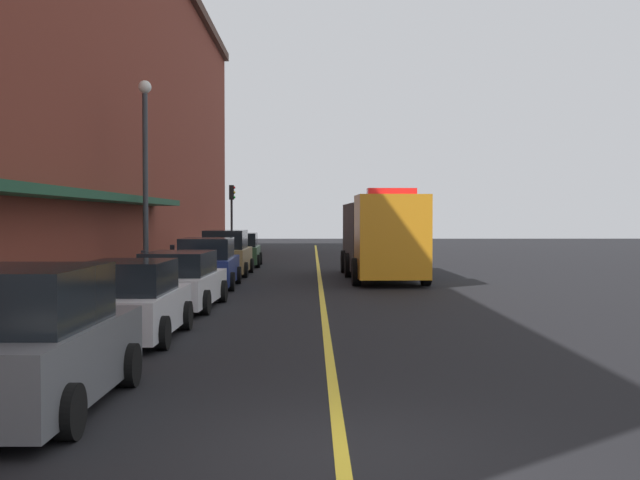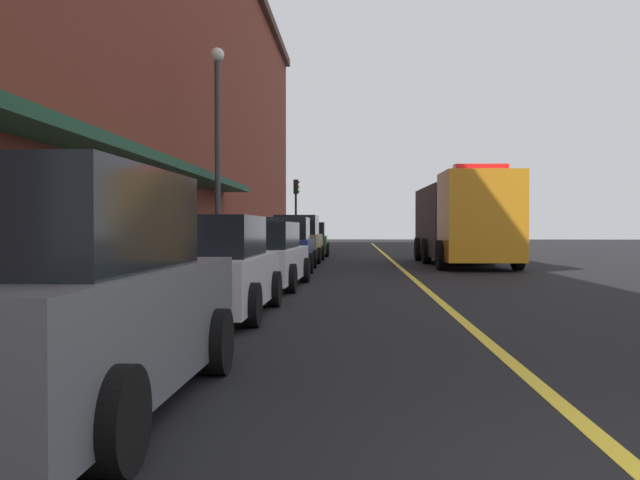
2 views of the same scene
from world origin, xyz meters
The scene contains 16 objects.
ground_plane centered at (0.00, 25.00, 0.00)m, with size 112.00×112.00×0.00m, color black.
sidewalk_left centered at (-6.20, 25.00, 0.07)m, with size 2.40×70.00×0.15m, color #9E9B93.
lane_center_stripe centered at (0.00, 25.00, 0.00)m, with size 0.16×70.00×0.01m, color gold.
parked_car_0 centered at (-3.90, 1.81, 0.86)m, with size 2.07×4.46×1.86m.
parked_car_1 centered at (-3.97, 7.67, 0.76)m, with size 2.01×4.18×1.61m.
parked_car_2 centered at (-3.88, 13.11, 0.74)m, with size 2.17×4.90×1.55m.
parked_car_3 centered at (-3.99, 19.43, 0.82)m, with size 2.18×4.80×1.75m.
parked_car_4 centered at (-3.96, 25.24, 0.89)m, with size 2.10×4.59×1.92m.
parked_car_5 centered at (-3.93, 31.35, 0.79)m, with size 2.18×4.19×1.68m.
utility_truck centered at (2.48, 23.36, 1.68)m, with size 3.00×9.45×3.51m.
parking_meter_0 centered at (-5.35, 21.69, 1.06)m, with size 0.14×0.18×1.33m.
parking_meter_1 centered at (-5.35, 20.17, 1.06)m, with size 0.14×0.18×1.33m.
parking_meter_2 centered at (-5.35, 15.39, 1.06)m, with size 0.14×0.18×1.33m.
parking_meter_3 centered at (-5.35, 22.94, 1.06)m, with size 0.14×0.18×1.33m.
street_lamp_left centered at (-5.95, 18.49, 4.40)m, with size 0.44×0.44×6.94m.
traffic_light_near centered at (-5.29, 40.70, 3.16)m, with size 0.38×0.36×4.30m.
Camera 1 is at (-0.31, -8.24, 2.49)m, focal length 44.21 mm.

